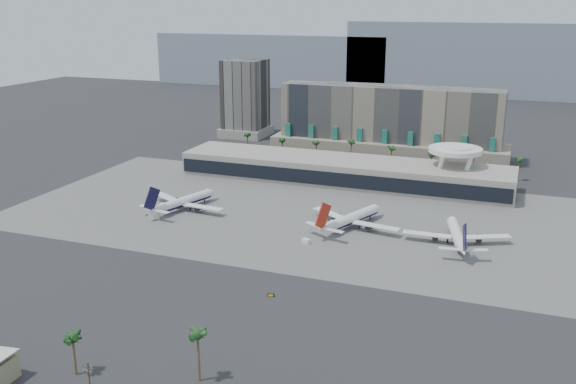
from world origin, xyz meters
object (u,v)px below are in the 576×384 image
(airliner_right, at_px, (457,235))
(taxiway_sign, at_px, (271,295))
(airliner_left, at_px, (184,201))
(service_vehicle_b, at_px, (306,241))
(service_vehicle_a, at_px, (154,216))
(utility_pole, at_px, (89,381))
(airliner_centre, at_px, (351,218))

(airliner_right, height_order, taxiway_sign, airliner_right)
(airliner_left, relative_size, service_vehicle_b, 12.67)
(airliner_right, bearing_deg, service_vehicle_a, 173.40)
(taxiway_sign, bearing_deg, service_vehicle_a, 129.80)
(utility_pole, distance_m, service_vehicle_a, 134.93)
(airliner_left, bearing_deg, airliner_centre, 19.71)
(airliner_left, relative_size, airliner_right, 0.99)
(airliner_left, xyz_separation_m, airliner_centre, (76.90, 3.18, 0.13))
(airliner_left, distance_m, taxiway_sign, 98.04)
(utility_pole, distance_m, service_vehicle_b, 117.60)
(service_vehicle_a, bearing_deg, service_vehicle_b, -20.93)
(airliner_centre, bearing_deg, service_vehicle_b, -94.58)
(airliner_centre, relative_size, service_vehicle_b, 12.82)
(airliner_centre, bearing_deg, utility_pole, -77.95)
(taxiway_sign, bearing_deg, airliner_right, 38.51)
(airliner_left, distance_m, service_vehicle_a, 16.83)
(service_vehicle_b, bearing_deg, service_vehicle_a, -160.47)
(utility_pole, xyz_separation_m, airliner_centre, (24.23, 140.28, -3.24))
(airliner_centre, height_order, service_vehicle_a, airliner_centre)
(airliner_centre, bearing_deg, taxiway_sign, -73.75)
(utility_pole, xyz_separation_m, taxiway_sign, (17.18, 68.40, -6.64))
(airliner_left, height_order, airliner_right, airliner_left)
(airliner_centre, bearing_deg, service_vehicle_a, -145.34)
(airliner_left, relative_size, taxiway_sign, 18.65)
(utility_pole, relative_size, taxiway_sign, 5.34)
(taxiway_sign, bearing_deg, airliner_centre, 69.29)
(utility_pole, distance_m, taxiway_sign, 70.83)
(airliner_left, height_order, airliner_centre, airliner_centre)
(service_vehicle_a, distance_m, taxiway_sign, 92.37)
(airliner_left, bearing_deg, utility_pole, -51.64)
(service_vehicle_a, bearing_deg, airliner_centre, -4.30)
(utility_pole, height_order, airliner_left, airliner_left)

